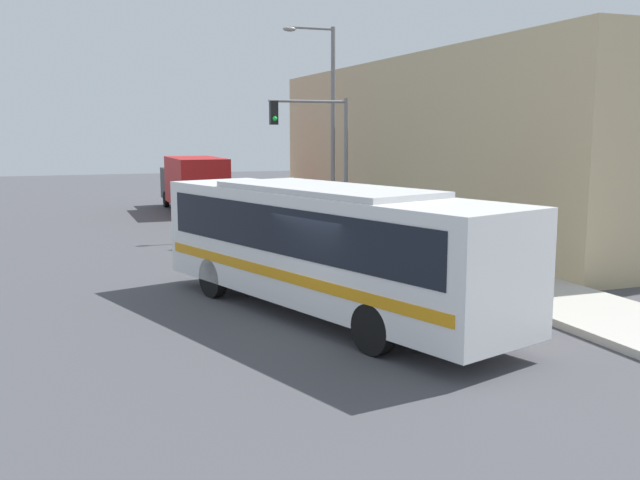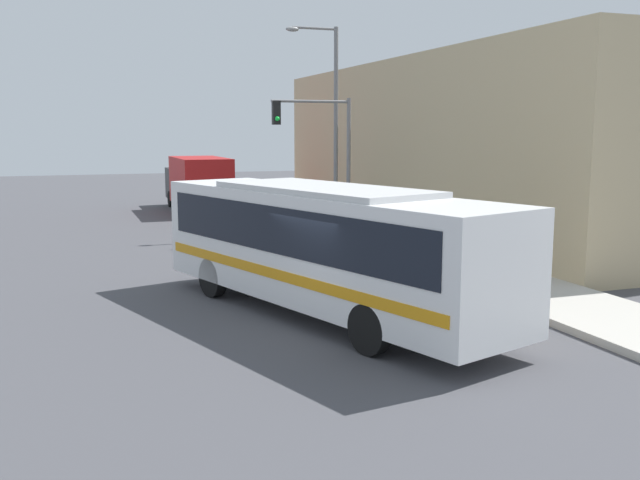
{
  "view_description": "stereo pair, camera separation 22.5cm",
  "coord_description": "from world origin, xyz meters",
  "px_view_note": "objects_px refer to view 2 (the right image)",
  "views": [
    {
      "loc": [
        -5.73,
        -14.12,
        4.32
      ],
      "look_at": [
        1.07,
        4.17,
        1.32
      ],
      "focal_mm": 40.0,
      "sensor_mm": 36.0,
      "label": 1
    },
    {
      "loc": [
        -5.52,
        -14.2,
        4.32
      ],
      "look_at": [
        1.07,
        4.17,
        1.32
      ],
      "focal_mm": 40.0,
      "sensor_mm": 36.0,
      "label": 2
    }
  ],
  "objects_px": {
    "city_bus": "(323,241)",
    "traffic_light_pole": "(323,142)",
    "delivery_truck": "(197,182)",
    "pedestrian_near_corner": "(345,207)",
    "parking_meter": "(383,222)",
    "fire_hydrant": "(466,266)",
    "street_lamp": "(330,113)"
  },
  "relations": [
    {
      "from": "city_bus",
      "to": "traffic_light_pole",
      "type": "bearing_deg",
      "value": 52.19
    },
    {
      "from": "delivery_truck",
      "to": "pedestrian_near_corner",
      "type": "height_order",
      "value": "delivery_truck"
    },
    {
      "from": "pedestrian_near_corner",
      "to": "parking_meter",
      "type": "bearing_deg",
      "value": -98.08
    },
    {
      "from": "delivery_truck",
      "to": "traffic_light_pole",
      "type": "xyz_separation_m",
      "value": [
        2.92,
        -11.77,
        2.29
      ]
    },
    {
      "from": "pedestrian_near_corner",
      "to": "traffic_light_pole",
      "type": "bearing_deg",
      "value": -131.43
    },
    {
      "from": "city_bus",
      "to": "parking_meter",
      "type": "height_order",
      "value": "city_bus"
    },
    {
      "from": "city_bus",
      "to": "traffic_light_pole",
      "type": "height_order",
      "value": "traffic_light_pole"
    },
    {
      "from": "delivery_truck",
      "to": "parking_meter",
      "type": "bearing_deg",
      "value": -75.9
    },
    {
      "from": "traffic_light_pole",
      "to": "delivery_truck",
      "type": "bearing_deg",
      "value": 103.91
    },
    {
      "from": "parking_meter",
      "to": "fire_hydrant",
      "type": "bearing_deg",
      "value": -90.0
    },
    {
      "from": "street_lamp",
      "to": "pedestrian_near_corner",
      "type": "bearing_deg",
      "value": 20.48
    },
    {
      "from": "city_bus",
      "to": "street_lamp",
      "type": "xyz_separation_m",
      "value": [
        5.03,
        12.93,
        3.25
      ]
    },
    {
      "from": "city_bus",
      "to": "delivery_truck",
      "type": "relative_size",
      "value": 1.39
    },
    {
      "from": "delivery_truck",
      "to": "street_lamp",
      "type": "xyz_separation_m",
      "value": [
        3.87,
        -10.08,
        3.43
      ]
    },
    {
      "from": "street_lamp",
      "to": "pedestrian_near_corner",
      "type": "relative_size",
      "value": 5.0
    },
    {
      "from": "delivery_truck",
      "to": "parking_meter",
      "type": "xyz_separation_m",
      "value": [
        3.87,
        -15.42,
        -0.51
      ]
    },
    {
      "from": "traffic_light_pole",
      "to": "street_lamp",
      "type": "xyz_separation_m",
      "value": [
        0.96,
        1.69,
        1.14
      ]
    },
    {
      "from": "traffic_light_pole",
      "to": "parking_meter",
      "type": "distance_m",
      "value": 4.7
    },
    {
      "from": "traffic_light_pole",
      "to": "street_lamp",
      "type": "distance_m",
      "value": 2.26
    },
    {
      "from": "fire_hydrant",
      "to": "parking_meter",
      "type": "bearing_deg",
      "value": 90.0
    },
    {
      "from": "city_bus",
      "to": "pedestrian_near_corner",
      "type": "xyz_separation_m",
      "value": [
        5.83,
        13.23,
        -0.75
      ]
    },
    {
      "from": "fire_hydrant",
      "to": "traffic_light_pole",
      "type": "xyz_separation_m",
      "value": [
        -0.96,
        9.33,
        3.36
      ]
    },
    {
      "from": "delivery_truck",
      "to": "pedestrian_near_corner",
      "type": "distance_m",
      "value": 10.85
    },
    {
      "from": "delivery_truck",
      "to": "parking_meter",
      "type": "relative_size",
      "value": 5.82
    },
    {
      "from": "pedestrian_near_corner",
      "to": "city_bus",
      "type": "bearing_deg",
      "value": -113.77
    },
    {
      "from": "city_bus",
      "to": "traffic_light_pole",
      "type": "relative_size",
      "value": 2.0
    },
    {
      "from": "parking_meter",
      "to": "pedestrian_near_corner",
      "type": "relative_size",
      "value": 0.8
    },
    {
      "from": "delivery_truck",
      "to": "fire_hydrant",
      "type": "bearing_deg",
      "value": -79.6
    },
    {
      "from": "city_bus",
      "to": "street_lamp",
      "type": "bearing_deg",
      "value": 50.85
    },
    {
      "from": "traffic_light_pole",
      "to": "city_bus",
      "type": "bearing_deg",
      "value": -109.91
    },
    {
      "from": "fire_hydrant",
      "to": "pedestrian_near_corner",
      "type": "height_order",
      "value": "pedestrian_near_corner"
    },
    {
      "from": "city_bus",
      "to": "pedestrian_near_corner",
      "type": "relative_size",
      "value": 6.46
    }
  ]
}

